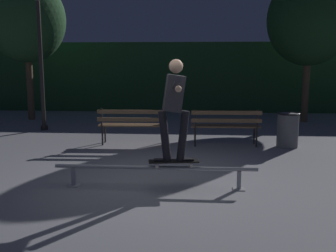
% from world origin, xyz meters
% --- Properties ---
extents(ground_plane, '(90.00, 90.00, 0.00)m').
position_xyz_m(ground_plane, '(0.00, 0.00, 0.00)').
color(ground_plane, gray).
extents(hedge_backdrop, '(24.00, 1.20, 2.66)m').
position_xyz_m(hedge_backdrop, '(0.00, 9.65, 1.33)').
color(hedge_backdrop, '#234C28').
rests_on(hedge_backdrop, ground).
extents(grind_rail, '(3.18, 0.18, 0.35)m').
position_xyz_m(grind_rail, '(0.00, -0.14, 0.28)').
color(grind_rail, '#9E9EA3').
rests_on(grind_rail, ground).
extents(skateboard, '(0.80, 0.31, 0.09)m').
position_xyz_m(skateboard, '(0.29, -0.14, 0.42)').
color(skateboard, black).
rests_on(skateboard, grind_rail).
extents(skateboarder, '(0.63, 1.40, 1.56)m').
position_xyz_m(skateboarder, '(0.30, -0.13, 1.36)').
color(skateboarder, black).
rests_on(skateboarder, skateboard).
extents(park_bench_leftmost, '(1.61, 0.46, 0.88)m').
position_xyz_m(park_bench_leftmost, '(-0.86, 3.01, 0.54)').
color(park_bench_leftmost, '#282623').
rests_on(park_bench_leftmost, ground).
extents(park_bench_left_center, '(1.61, 0.46, 0.88)m').
position_xyz_m(park_bench_left_center, '(1.32, 3.01, 0.54)').
color(park_bench_left_center, '#282623').
rests_on(park_bench_left_center, ground).
extents(tree_far_right, '(2.62, 2.62, 4.68)m').
position_xyz_m(tree_far_right, '(4.14, 6.94, 3.23)').
color(tree_far_right, brown).
rests_on(tree_far_right, ground).
extents(tree_far_left, '(2.52, 2.52, 4.67)m').
position_xyz_m(tree_far_left, '(-4.92, 6.80, 3.27)').
color(tree_far_left, brown).
rests_on(tree_far_left, ground).
extents(lamp_post_left, '(0.32, 0.32, 3.90)m').
position_xyz_m(lamp_post_left, '(-3.72, 4.84, 2.48)').
color(lamp_post_left, '#282623').
rests_on(lamp_post_left, ground).
extents(trash_can, '(0.52, 0.52, 0.80)m').
position_xyz_m(trash_can, '(2.73, 3.00, 0.41)').
color(trash_can, slate).
rests_on(trash_can, ground).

